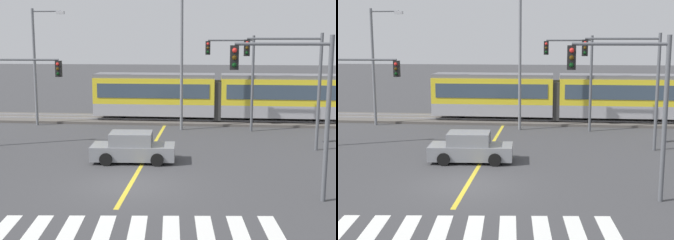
% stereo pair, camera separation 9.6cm
% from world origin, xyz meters
% --- Properties ---
extents(ground_plane, '(200.00, 200.00, 0.00)m').
position_xyz_m(ground_plane, '(0.00, 0.00, 0.00)').
color(ground_plane, '#3D3D3F').
extents(track_bed, '(120.00, 4.00, 0.18)m').
position_xyz_m(track_bed, '(0.00, 16.13, 0.09)').
color(track_bed, '#56514C').
rests_on(track_bed, ground).
extents(rail_near, '(120.00, 0.08, 0.10)m').
position_xyz_m(rail_near, '(0.00, 15.41, 0.23)').
color(rail_near, '#939399').
rests_on(rail_near, track_bed).
extents(rail_far, '(120.00, 0.08, 0.10)m').
position_xyz_m(rail_far, '(0.00, 16.85, 0.23)').
color(rail_far, '#939399').
rests_on(rail_far, track_bed).
extents(light_rail_tram, '(18.50, 2.64, 3.43)m').
position_xyz_m(light_rail_tram, '(3.80, 16.13, 2.05)').
color(light_rail_tram, '#9E9EA3').
rests_on(light_rail_tram, track_bed).
extents(crosswalk_stripe_2, '(0.81, 2.84, 0.01)m').
position_xyz_m(crosswalk_stripe_2, '(-3.29, -5.24, 0.00)').
color(crosswalk_stripe_2, silver).
rests_on(crosswalk_stripe_2, ground).
extents(crosswalk_stripe_3, '(0.81, 2.84, 0.01)m').
position_xyz_m(crosswalk_stripe_3, '(-2.19, -5.14, 0.00)').
color(crosswalk_stripe_3, silver).
rests_on(crosswalk_stripe_3, ground).
extents(crosswalk_stripe_4, '(0.81, 2.84, 0.01)m').
position_xyz_m(crosswalk_stripe_4, '(-1.10, -5.04, 0.00)').
color(crosswalk_stripe_4, silver).
rests_on(crosswalk_stripe_4, ground).
extents(crosswalk_stripe_5, '(0.81, 2.84, 0.01)m').
position_xyz_m(crosswalk_stripe_5, '(0.00, -4.94, 0.00)').
color(crosswalk_stripe_5, silver).
rests_on(crosswalk_stripe_5, ground).
extents(crosswalk_stripe_6, '(0.81, 2.84, 0.01)m').
position_xyz_m(crosswalk_stripe_6, '(1.10, -4.84, 0.00)').
color(crosswalk_stripe_6, silver).
rests_on(crosswalk_stripe_6, ground).
extents(crosswalk_stripe_7, '(0.81, 2.84, 0.01)m').
position_xyz_m(crosswalk_stripe_7, '(2.19, -4.74, 0.00)').
color(crosswalk_stripe_7, silver).
rests_on(crosswalk_stripe_7, ground).
extents(crosswalk_stripe_8, '(0.81, 2.84, 0.01)m').
position_xyz_m(crosswalk_stripe_8, '(3.29, -4.64, 0.00)').
color(crosswalk_stripe_8, silver).
rests_on(crosswalk_stripe_8, ground).
extents(crosswalk_stripe_9, '(0.81, 2.84, 0.01)m').
position_xyz_m(crosswalk_stripe_9, '(4.38, -4.54, 0.00)').
color(crosswalk_stripe_9, silver).
rests_on(crosswalk_stripe_9, ground).
extents(crosswalk_stripe_10, '(0.81, 2.84, 0.01)m').
position_xyz_m(crosswalk_stripe_10, '(5.48, -4.44, 0.00)').
color(crosswalk_stripe_10, silver).
rests_on(crosswalk_stripe_10, ground).
extents(lane_centre_line, '(0.20, 17.07, 0.01)m').
position_xyz_m(lane_centre_line, '(0.00, 5.60, 0.00)').
color(lane_centre_line, gold).
rests_on(lane_centre_line, ground).
extents(sedan_crossing, '(4.30, 2.11, 1.52)m').
position_xyz_m(sedan_crossing, '(-0.54, 3.91, 0.70)').
color(sedan_crossing, gray).
rests_on(sedan_crossing, ground).
extents(traffic_light_far_right, '(3.25, 0.38, 6.40)m').
position_xyz_m(traffic_light_far_right, '(5.03, 12.64, 4.23)').
color(traffic_light_far_right, '#515459').
rests_on(traffic_light_far_right, ground).
extents(traffic_light_mid_left, '(4.25, 0.38, 5.54)m').
position_xyz_m(traffic_light_mid_left, '(-7.68, 6.69, 3.67)').
color(traffic_light_mid_left, '#515459').
rests_on(traffic_light_mid_left, ground).
extents(traffic_light_mid_right, '(4.25, 0.38, 6.49)m').
position_xyz_m(traffic_light_mid_right, '(7.88, 7.39, 4.36)').
color(traffic_light_mid_right, '#515459').
rests_on(traffic_light_mid_right, ground).
extents(traffic_light_near_right, '(3.75, 0.38, 6.29)m').
position_xyz_m(traffic_light_near_right, '(6.50, -1.25, 4.19)').
color(traffic_light_near_right, '#515459').
rests_on(traffic_light_near_right, ground).
extents(street_lamp_west, '(2.40, 0.28, 8.29)m').
position_xyz_m(street_lamp_west, '(-9.00, 13.46, 4.75)').
color(street_lamp_west, slate).
rests_on(street_lamp_west, ground).
extents(street_lamp_centre, '(2.25, 0.28, 9.68)m').
position_xyz_m(street_lamp_centre, '(1.50, 12.71, 5.44)').
color(street_lamp_centre, slate).
rests_on(street_lamp_centre, ground).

